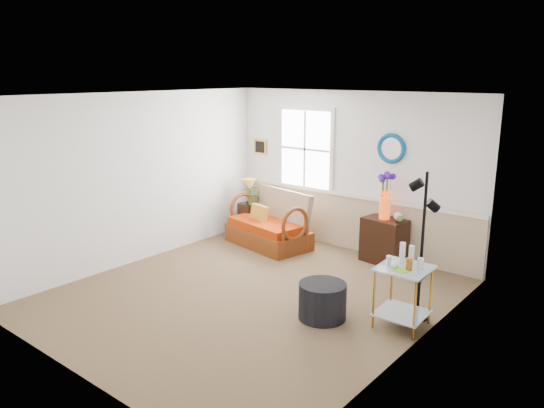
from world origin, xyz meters
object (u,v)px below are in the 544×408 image
Objects in this scene: lamp_stand at (250,218)px; floor_lamp at (422,247)px; side_table at (402,297)px; ottoman at (322,301)px; loveseat at (268,219)px; cabinet at (384,241)px.

floor_lamp is at bearing -18.88° from lamp_stand.
lamp_stand is 0.32× the size of floor_lamp.
side_table is 1.27× the size of ottoman.
ottoman is (2.26, -1.73, -0.25)m from loveseat.
side_table reaches higher than lamp_stand.
cabinet is 2.17m from side_table.
loveseat is at bearing 156.84° from side_table.
floor_lamp is (1.23, -1.49, 0.55)m from cabinet.
loveseat is 2.49× the size of ottoman.
cabinet is 2.26m from ottoman.
floor_lamp is at bearing 39.57° from ottoman.
loveseat is 2.49× the size of lamp_stand.
cabinet is at bearing 122.94° from side_table.
cabinet is 0.96× the size of side_table.
cabinet is 2.01m from floor_lamp.
side_table is (3.09, -1.32, -0.10)m from loveseat.
ottoman is (-0.83, -0.40, -0.14)m from side_table.
loveseat is 3.33m from floor_lamp.
loveseat is 1.96× the size of side_table.
lamp_stand is at bearing -168.79° from cabinet.
lamp_stand is 0.79× the size of side_table.
lamp_stand is 1.00× the size of ottoman.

